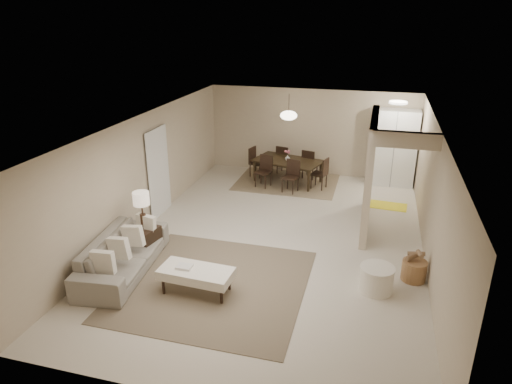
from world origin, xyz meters
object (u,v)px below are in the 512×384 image
(round_pouf, at_px, (376,279))
(ottoman_bench, at_px, (196,274))
(wicker_basket, at_px, (414,270))
(pantry_cabinet, at_px, (394,148))
(dining_table, at_px, (287,171))
(side_table, at_px, (145,240))
(sofa, at_px, (123,254))

(round_pouf, bearing_deg, ottoman_bench, -163.98)
(round_pouf, xyz_separation_m, wicker_basket, (0.65, 0.54, -0.04))
(pantry_cabinet, xyz_separation_m, dining_table, (-2.83, -0.64, -0.72))
(pantry_cabinet, distance_m, side_table, 7.22)
(wicker_basket, bearing_deg, ottoman_bench, -158.95)
(side_table, relative_size, round_pouf, 0.92)
(pantry_cabinet, xyz_separation_m, side_table, (-4.75, -5.38, -0.78))
(pantry_cabinet, distance_m, dining_table, 2.99)
(sofa, distance_m, round_pouf, 4.59)
(sofa, xyz_separation_m, wicker_basket, (5.20, 1.10, -0.16))
(sofa, xyz_separation_m, ottoman_bench, (1.57, -0.30, 0.01))
(sofa, distance_m, wicker_basket, 5.32)
(pantry_cabinet, relative_size, sofa, 0.88)
(sofa, height_order, ottoman_bench, sofa)
(side_table, height_order, round_pouf, side_table)
(round_pouf, bearing_deg, side_table, 177.56)
(sofa, relative_size, side_table, 4.41)
(side_table, relative_size, dining_table, 0.29)
(ottoman_bench, distance_m, wicker_basket, 3.89)
(round_pouf, bearing_deg, wicker_basket, 39.88)
(sofa, bearing_deg, wicker_basket, -84.43)
(round_pouf, distance_m, dining_table, 5.58)
(pantry_cabinet, bearing_deg, sofa, -128.05)
(pantry_cabinet, bearing_deg, wicker_basket, -85.46)
(round_pouf, height_order, dining_table, dining_table)
(ottoman_bench, height_order, dining_table, dining_table)
(ottoman_bench, relative_size, round_pouf, 2.17)
(wicker_basket, bearing_deg, dining_table, 126.28)
(pantry_cabinet, height_order, ottoman_bench, pantry_cabinet)
(sofa, bearing_deg, ottoman_bench, -107.13)
(round_pouf, bearing_deg, sofa, -173.04)
(pantry_cabinet, relative_size, wicker_basket, 4.78)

